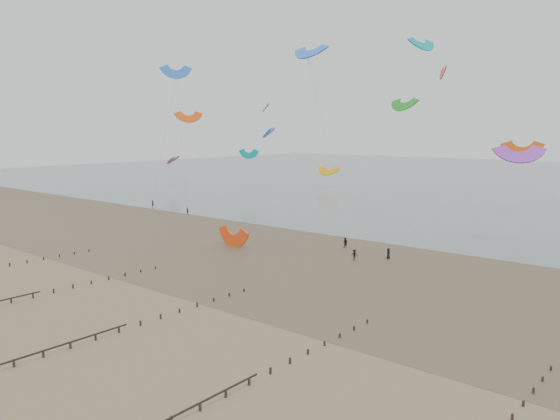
{
  "coord_description": "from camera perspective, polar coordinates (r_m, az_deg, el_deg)",
  "views": [
    {
      "loc": [
        50.3,
        -36.65,
        20.35
      ],
      "look_at": [
        -3.33,
        28.0,
        8.0
      ],
      "focal_mm": 35.0,
      "sensor_mm": 36.0,
      "label": 1
    }
  ],
  "objects": [
    {
      "name": "sea_and_shore",
      "position": [
        91.76,
        2.2,
        -4.45
      ],
      "size": [
        500.0,
        665.0,
        0.03
      ],
      "color": "#475654",
      "rests_on": "ground"
    },
    {
      "name": "ground",
      "position": [
        65.48,
        -13.74,
        -9.99
      ],
      "size": [
        500.0,
        500.0,
        0.0
      ],
      "primitive_type": "plane",
      "color": "brown",
      "rests_on": "ground"
    },
    {
      "name": "kitesurfers",
      "position": [
        90.71,
        18.19,
        -4.45
      ],
      "size": [
        131.9,
        22.18,
        1.85
      ],
      "color": "black",
      "rests_on": "ground"
    },
    {
      "name": "kitesurfer_lead",
      "position": [
        134.4,
        -9.64,
        -0.09
      ],
      "size": [
        0.65,
        0.45,
        1.72
      ],
      "primitive_type": "imported",
      "rotation": [
        0.0,
        0.0,
        3.2
      ],
      "color": "black",
      "rests_on": "ground"
    },
    {
      "name": "kites_airborne",
      "position": [
        149.07,
        11.41,
        8.23
      ],
      "size": [
        242.61,
        125.71,
        40.16
      ],
      "color": "#DA376C",
      "rests_on": "ground"
    },
    {
      "name": "grounded_kite",
      "position": [
        96.91,
        -4.96,
        -3.79
      ],
      "size": [
        7.53,
        6.22,
        3.79
      ],
      "primitive_type": null,
      "rotation": [
        1.54,
        0.0,
        -0.13
      ],
      "color": "#F9440F",
      "rests_on": "ground"
    }
  ]
}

